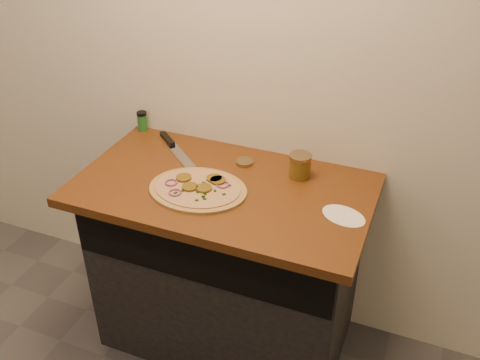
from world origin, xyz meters
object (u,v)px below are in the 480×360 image
at_px(pizza, 198,189).
at_px(salsa_jar, 300,166).
at_px(spice_shaker, 142,121).
at_px(chefs_knife, 173,147).

bearing_deg(pizza, salsa_jar, 36.67).
relative_size(salsa_jar, spice_shaker, 1.07).
height_order(pizza, spice_shaker, spice_shaker).
distance_m(pizza, spice_shaker, 0.61).
relative_size(pizza, chefs_knife, 1.43).
bearing_deg(salsa_jar, chefs_knife, 177.93).
bearing_deg(spice_shaker, chefs_knife, -25.12).
relative_size(chefs_knife, salsa_jar, 2.84).
distance_m(chefs_knife, salsa_jar, 0.60).
xyz_separation_m(pizza, salsa_jar, (0.34, 0.26, 0.04)).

